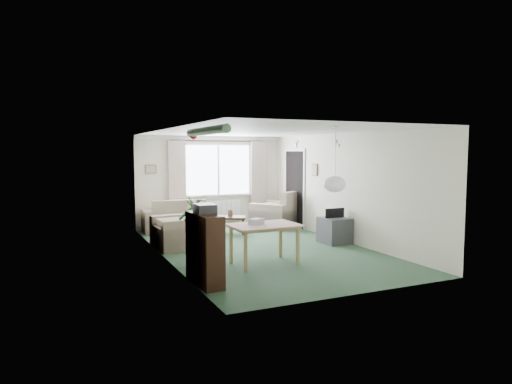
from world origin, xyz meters
name	(u,v)px	position (x,y,z in m)	size (l,w,h in m)	color
ground	(262,249)	(0.00, 0.00, 0.00)	(6.50, 6.50, 0.00)	#2B4832
window	(218,170)	(0.20, 3.23, 1.50)	(1.80, 0.03, 1.30)	white
curtain_rod	(219,141)	(0.20, 3.15, 2.27)	(2.60, 0.03, 0.03)	black
curtain_left	(177,180)	(-0.95, 3.13, 1.27)	(0.45, 0.08, 2.00)	beige
curtain_right	(259,178)	(1.35, 3.13, 1.27)	(0.45, 0.08, 2.00)	beige
radiator	(219,211)	(0.20, 3.19, 0.40)	(1.20, 0.10, 0.55)	white
doorway	(295,189)	(1.99, 2.20, 1.00)	(0.03, 0.95, 2.00)	black
pendant_lamp	(335,184)	(0.20, -2.30, 1.48)	(0.36, 0.36, 0.36)	white
tinsel_garland	(206,131)	(-1.92, -2.30, 2.28)	(1.60, 1.60, 0.12)	#196626
bauble_cluster_a	(297,142)	(1.30, 0.90, 2.22)	(0.20, 0.20, 0.20)	silver
bauble_cluster_b	(337,141)	(1.60, -0.30, 2.22)	(0.20, 0.20, 0.20)	silver
wall_picture_back	(151,169)	(-1.60, 3.23, 1.55)	(0.28, 0.03, 0.22)	brown
wall_picture_right	(315,170)	(1.98, 1.20, 1.55)	(0.03, 0.24, 0.30)	brown
sofa	(177,215)	(-1.08, 2.75, 0.41)	(1.65, 0.87, 0.82)	beige
armchair_corner	(276,209)	(1.48, 2.32, 0.47)	(1.06, 1.00, 0.95)	beige
armchair_left	(179,225)	(-1.50, 0.85, 0.47)	(1.04, 0.99, 0.93)	tan
coffee_table	(226,225)	(-0.05, 1.98, 0.21)	(0.93, 0.51, 0.42)	black
photo_frame	(230,213)	(0.05, 1.93, 0.50)	(0.12, 0.02, 0.16)	brown
bookshelf	(205,249)	(-1.84, -1.91, 0.54)	(0.29, 0.88, 1.08)	black
hifi_box	(205,209)	(-1.82, -1.89, 1.15)	(0.28, 0.35, 0.14)	#36353A
houseplant	(194,229)	(-1.65, -0.75, 0.64)	(0.55, 0.55, 1.29)	#235E20
dining_table	(264,245)	(-0.49, -1.14, 0.35)	(1.11, 0.74, 0.69)	tan
gift_box	(256,222)	(-0.61, -1.07, 0.75)	(0.25, 0.18, 0.12)	silver
tv_cube	(335,230)	(1.70, -0.10, 0.28)	(0.56, 0.61, 0.56)	#3D3D42
pet_bed	(258,228)	(0.84, 2.01, 0.06)	(0.56, 0.56, 0.11)	navy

